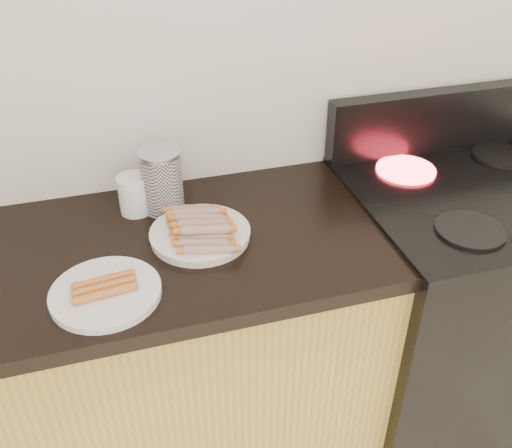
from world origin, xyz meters
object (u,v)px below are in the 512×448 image
object	(u,v)px
mug	(134,194)
side_plate	(106,293)
canister	(162,181)
stove	(456,307)
main_plate	(200,235)

from	to	relation	value
mug	side_plate	bearing A→B (deg)	-107.59
side_plate	canister	xyz separation A→B (m)	(0.18, 0.33, 0.08)
canister	mug	world-z (taller)	canister
stove	canister	xyz separation A→B (m)	(-0.91, 0.18, 0.53)
main_plate	mug	world-z (taller)	mug
canister	mug	xyz separation A→B (m)	(-0.08, 0.01, -0.04)
canister	stove	bearing A→B (deg)	-11.31
main_plate	canister	world-z (taller)	canister
stove	main_plate	distance (m)	0.96
main_plate	side_plate	world-z (taller)	same
stove	canister	bearing A→B (deg)	168.69
stove	canister	size ratio (longest dim) A/B	5.12
canister	main_plate	bearing A→B (deg)	-68.25
stove	main_plate	bearing A→B (deg)	178.94
side_plate	canister	size ratio (longest dim) A/B	1.41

